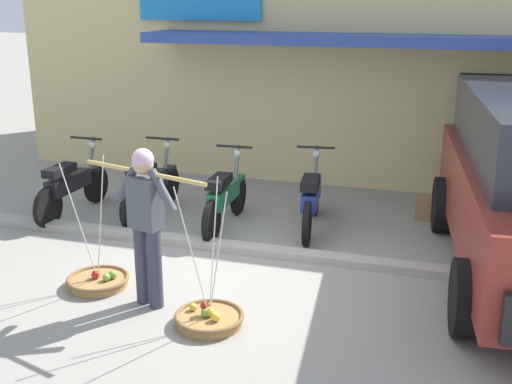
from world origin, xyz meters
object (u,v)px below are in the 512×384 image
object	(u,v)px
wooden_crate	(431,208)
motorcycle_end_of_row	(311,198)
fruit_basket_right_side	(209,318)
motorcycle_nearest_shop	(71,186)
motorcycle_third_in_row	(225,197)
fruit_vendor	(146,217)
fruit_basket_left_side	(98,280)
motorcycle_second_in_row	(150,186)

from	to	relation	value
wooden_crate	motorcycle_end_of_row	bearing A→B (deg)	-148.54
fruit_basket_right_side	motorcycle_nearest_shop	bearing A→B (deg)	141.68
motorcycle_nearest_shop	motorcycle_third_in_row	world-z (taller)	same
fruit_vendor	wooden_crate	distance (m)	4.67
fruit_basket_left_side	wooden_crate	distance (m)	4.92
fruit_vendor	motorcycle_end_of_row	xyz separation A→B (m)	(1.12, 2.75, -0.52)
fruit_vendor	fruit_basket_right_side	size ratio (longest dim) A/B	1.17
motorcycle_second_in_row	motorcycle_end_of_row	distance (m)	2.41
fruit_basket_left_side	fruit_vendor	bearing A→B (deg)	-16.26
motorcycle_end_of_row	motorcycle_third_in_row	bearing A→B (deg)	-165.38
fruit_basket_left_side	wooden_crate	bearing A→B (deg)	45.32
fruit_basket_right_side	motorcycle_end_of_row	xyz separation A→B (m)	(0.36, 2.97, 0.38)
fruit_basket_left_side	fruit_basket_right_side	xyz separation A→B (m)	(1.51, -0.44, 0.00)
motorcycle_nearest_shop	motorcycle_end_of_row	size ratio (longest dim) A/B	1.00
motorcycle_second_in_row	motorcycle_end_of_row	world-z (taller)	same
fruit_basket_right_side	motorcycle_nearest_shop	size ratio (longest dim) A/B	0.80
motorcycle_third_in_row	wooden_crate	size ratio (longest dim) A/B	4.14
motorcycle_second_in_row	wooden_crate	size ratio (longest dim) A/B	4.14
motorcycle_second_in_row	motorcycle_third_in_row	size ratio (longest dim) A/B	1.00
motorcycle_nearest_shop	fruit_vendor	bearing A→B (deg)	-43.43
motorcycle_end_of_row	motorcycle_nearest_shop	bearing A→B (deg)	-172.67
fruit_basket_right_side	motorcycle_second_in_row	bearing A→B (deg)	125.81
fruit_basket_right_side	motorcycle_third_in_row	distance (m)	2.81
fruit_basket_left_side	motorcycle_end_of_row	size ratio (longest dim) A/B	0.80
motorcycle_nearest_shop	wooden_crate	bearing A→B (deg)	15.56
fruit_basket_left_side	motorcycle_second_in_row	xyz separation A→B (m)	(-0.54, 2.40, 0.38)
fruit_basket_left_side	motorcycle_second_in_row	bearing A→B (deg)	102.64
motorcycle_end_of_row	wooden_crate	size ratio (longest dim) A/B	4.13
motorcycle_second_in_row	motorcycle_third_in_row	distance (m)	1.26
fruit_vendor	motorcycle_second_in_row	size ratio (longest dim) A/B	0.93
motorcycle_end_of_row	wooden_crate	world-z (taller)	motorcycle_end_of_row
motorcycle_nearest_shop	motorcycle_second_in_row	world-z (taller)	same
motorcycle_nearest_shop	motorcycle_second_in_row	distance (m)	1.17
fruit_basket_left_side	motorcycle_second_in_row	size ratio (longest dim) A/B	0.80
fruit_basket_left_side	fruit_basket_right_side	world-z (taller)	same
motorcycle_third_in_row	wooden_crate	distance (m)	3.05
motorcycle_nearest_shop	wooden_crate	size ratio (longest dim) A/B	4.14
fruit_basket_left_side	fruit_basket_right_side	distance (m)	1.58
fruit_basket_left_side	motorcycle_nearest_shop	xyz separation A→B (m)	(-1.67, 2.07, 0.38)
motorcycle_second_in_row	fruit_vendor	bearing A→B (deg)	-63.74
motorcycle_nearest_shop	motorcycle_third_in_row	xyz separation A→B (m)	(2.37, 0.15, 0.00)
fruit_basket_left_side	motorcycle_end_of_row	distance (m)	3.17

